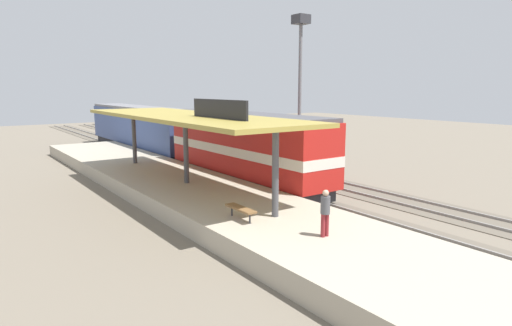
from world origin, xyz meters
name	(u,v)px	position (x,y,z in m)	size (l,w,h in m)	color
ground_plane	(279,183)	(2.00, 0.00, 0.00)	(120.00, 120.00, 0.00)	#706656
track_near	(254,187)	(0.00, 0.00, 0.03)	(3.20, 110.00, 0.16)	#5F5649
track_far	(308,178)	(4.60, 0.00, 0.03)	(3.20, 110.00, 0.16)	#5F5649
platform	(187,190)	(-4.60, 0.00, 0.45)	(6.00, 44.00, 0.90)	#A89E89
station_canopy	(186,118)	(-4.60, -0.09, 4.53)	(5.20, 18.00, 4.70)	#47474C
platform_bench	(241,209)	(-6.00, -7.53, 1.34)	(0.44, 1.70, 0.50)	#333338
locomotive	(244,148)	(0.00, 1.03, 2.41)	(2.93, 14.43, 4.44)	#28282D
passenger_carriage_single	(140,128)	(0.00, 19.03, 2.31)	(2.90, 20.00, 4.24)	#28282D
light_mast	(300,59)	(7.80, 4.66, 8.40)	(1.10, 1.10, 11.70)	slate
person_waiting	(325,211)	(-4.69, -10.97, 1.85)	(0.34, 0.34, 1.71)	maroon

